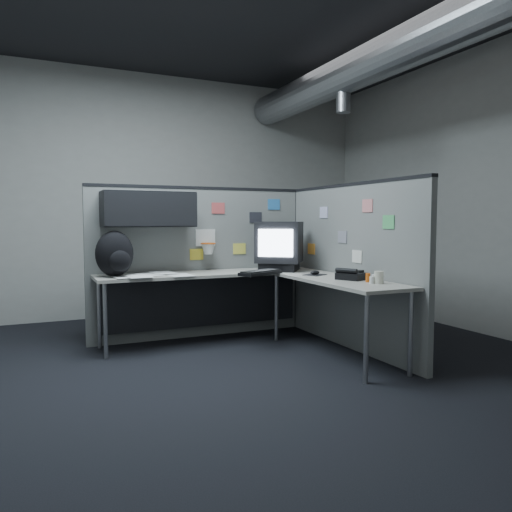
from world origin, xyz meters
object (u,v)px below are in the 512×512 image
desk (242,285)px  backpack (115,254)px  monitor (279,245)px  phone (351,275)px  keyboard (261,273)px

desk → backpack: backpack is taller
monitor → backpack: bearing=168.8°
phone → desk: bearing=113.2°
monitor → backpack: monitor is taller
desk → phone: size_ratio=7.84×
monitor → keyboard: (-0.36, -0.30, -0.25)m
keyboard → phone: (0.57, -0.72, 0.02)m
phone → backpack: bearing=133.3°
phone → backpack: (-1.91, 1.11, 0.17)m
monitor → backpack: (-1.70, 0.09, -0.06)m
keyboard → phone: bearing=-32.0°
monitor → keyboard: size_ratio=1.24×
monitor → backpack: size_ratio=1.46×
desk → monitor: bearing=18.4°
desk → backpack: size_ratio=5.29×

